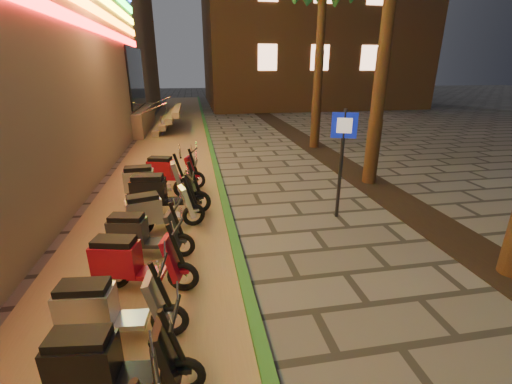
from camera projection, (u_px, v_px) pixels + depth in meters
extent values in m
cube|color=#8C7251|center=(167.00, 166.00, 12.20)|extent=(3.40, 60.00, 0.01)
cube|color=#286525|center=(215.00, 162.00, 12.47)|extent=(0.18, 60.00, 0.10)
cube|color=black|center=(407.00, 207.00, 8.61)|extent=(1.20, 40.00, 0.02)
cube|color=black|center=(136.00, 78.00, 18.34)|extent=(0.08, 5.00, 3.00)
cube|color=gray|center=(102.00, 120.00, 18.75)|extent=(5.00, 6.00, 1.20)
cube|color=#FF1414|center=(36.00, 2.00, 6.66)|extent=(0.06, 26.00, 0.28)
cube|color=gray|center=(159.00, 127.00, 19.40)|extent=(0.35, 5.00, 0.30)
cube|color=gray|center=(165.00, 121.00, 19.36)|extent=(0.35, 5.00, 0.30)
cube|color=gray|center=(171.00, 116.00, 19.31)|extent=(0.35, 5.00, 0.30)
cube|color=gray|center=(177.00, 110.00, 19.27)|extent=(0.35, 5.00, 0.30)
cylinder|color=silver|center=(146.00, 111.00, 17.11)|extent=(2.09, 0.06, 0.81)
cylinder|color=silver|center=(154.00, 103.00, 20.81)|extent=(2.09, 0.06, 0.81)
cube|color=#FFBB8C|center=(268.00, 57.00, 24.85)|extent=(1.40, 0.06, 1.80)
cube|color=#FFBB8C|center=(320.00, 58.00, 25.51)|extent=(1.40, 0.06, 1.80)
cube|color=#FFBB8C|center=(370.00, 58.00, 26.18)|extent=(1.40, 0.06, 1.80)
cylinder|color=#472D19|center=(380.00, 85.00, 9.49)|extent=(0.40, 0.40, 5.70)
cylinder|color=#472D19|center=(318.00, 76.00, 14.07)|extent=(0.40, 0.40, 5.95)
cylinder|color=black|center=(341.00, 165.00, 7.65)|extent=(0.08, 0.08, 2.49)
cube|color=#0D1CB3|center=(344.00, 125.00, 7.32)|extent=(0.52, 0.22, 0.55)
cube|color=white|center=(344.00, 126.00, 7.30)|extent=(0.31, 0.13, 0.32)
cylinder|color=black|center=(157.00, 379.00, 2.50)|extent=(0.17, 0.60, 0.05)
torus|color=black|center=(80.00, 381.00, 3.55)|extent=(0.50, 0.15, 0.49)
cylinder|color=silver|center=(80.00, 381.00, 3.55)|extent=(0.14, 0.11, 0.13)
torus|color=black|center=(183.00, 376.00, 3.61)|extent=(0.50, 0.15, 0.49)
cylinder|color=silver|center=(183.00, 376.00, 3.61)|extent=(0.14, 0.11, 0.13)
cube|color=black|center=(131.00, 376.00, 3.56)|extent=(0.55, 0.38, 0.08)
cube|color=black|center=(83.00, 360.00, 3.46)|extent=(0.70, 0.43, 0.47)
cube|color=black|center=(78.00, 339.00, 3.36)|extent=(0.62, 0.37, 0.11)
cube|color=black|center=(168.00, 353.00, 3.49)|extent=(0.29, 0.40, 0.66)
cylinder|color=black|center=(173.00, 338.00, 3.43)|extent=(0.26, 0.10, 0.70)
cylinder|color=black|center=(175.00, 313.00, 3.33)|extent=(0.11, 0.55, 0.04)
cube|color=black|center=(182.00, 368.00, 3.57)|extent=(0.22, 0.16, 0.06)
torus|color=black|center=(84.00, 325.00, 4.32)|extent=(0.50, 0.14, 0.50)
cylinder|color=silver|center=(84.00, 325.00, 4.32)|extent=(0.14, 0.11, 0.13)
torus|color=black|center=(170.00, 320.00, 4.40)|extent=(0.50, 0.14, 0.50)
cylinder|color=silver|center=(170.00, 320.00, 4.40)|extent=(0.14, 0.11, 0.13)
cube|color=#ACADB4|center=(126.00, 320.00, 4.34)|extent=(0.55, 0.37, 0.08)
cube|color=#ACADB4|center=(87.00, 307.00, 4.23)|extent=(0.70, 0.43, 0.48)
cube|color=black|center=(83.00, 288.00, 4.13)|extent=(0.62, 0.36, 0.11)
cube|color=#ACADB4|center=(157.00, 300.00, 4.28)|extent=(0.29, 0.40, 0.67)
cylinder|color=black|center=(161.00, 287.00, 4.22)|extent=(0.27, 0.09, 0.71)
cylinder|color=black|center=(163.00, 265.00, 4.11)|extent=(0.10, 0.55, 0.04)
cube|color=#ACADB4|center=(169.00, 313.00, 4.36)|extent=(0.22, 0.15, 0.06)
torus|color=black|center=(114.00, 274.00, 5.37)|extent=(0.52, 0.22, 0.51)
cylinder|color=silver|center=(114.00, 274.00, 5.37)|extent=(0.16, 0.13, 0.14)
torus|color=black|center=(183.00, 276.00, 5.31)|extent=(0.52, 0.22, 0.51)
cylinder|color=silver|center=(183.00, 276.00, 5.31)|extent=(0.16, 0.13, 0.14)
cube|color=maroon|center=(147.00, 273.00, 5.33)|extent=(0.60, 0.45, 0.08)
cube|color=maroon|center=(116.00, 258.00, 5.27)|extent=(0.76, 0.52, 0.49)
cube|color=black|center=(114.00, 242.00, 5.17)|extent=(0.67, 0.45, 0.12)
cube|color=maroon|center=(173.00, 257.00, 5.20)|extent=(0.35, 0.44, 0.69)
cylinder|color=black|center=(176.00, 246.00, 5.13)|extent=(0.28, 0.13, 0.73)
cylinder|color=black|center=(178.00, 227.00, 5.02)|extent=(0.18, 0.56, 0.04)
cube|color=maroon|center=(183.00, 270.00, 5.27)|extent=(0.24, 0.18, 0.06)
torus|color=black|center=(126.00, 244.00, 6.29)|extent=(0.49, 0.19, 0.48)
cylinder|color=silver|center=(126.00, 244.00, 6.29)|extent=(0.15, 0.12, 0.13)
torus|color=black|center=(182.00, 245.00, 6.28)|extent=(0.49, 0.19, 0.48)
cylinder|color=silver|center=(182.00, 245.00, 6.28)|extent=(0.15, 0.12, 0.13)
cube|color=#26282B|center=(153.00, 243.00, 6.27)|extent=(0.56, 0.41, 0.07)
cube|color=#26282B|center=(128.00, 231.00, 6.20)|extent=(0.71, 0.47, 0.46)
cube|color=black|center=(126.00, 218.00, 6.11)|extent=(0.62, 0.40, 0.11)
cube|color=#26282B|center=(174.00, 229.00, 6.17)|extent=(0.32, 0.41, 0.65)
cylinder|color=black|center=(176.00, 220.00, 6.11)|extent=(0.26, 0.11, 0.69)
cylinder|color=black|center=(178.00, 205.00, 6.00)|extent=(0.15, 0.54, 0.04)
cube|color=#26282B|center=(182.00, 240.00, 6.24)|extent=(0.23, 0.17, 0.06)
torus|color=black|center=(142.00, 224.00, 7.07)|extent=(0.52, 0.23, 0.51)
cylinder|color=silver|center=(142.00, 224.00, 7.07)|extent=(0.16, 0.13, 0.14)
torus|color=black|center=(194.00, 215.00, 7.52)|extent=(0.52, 0.23, 0.51)
cylinder|color=silver|center=(194.00, 215.00, 7.52)|extent=(0.16, 0.13, 0.14)
cube|color=#B8B9BC|center=(168.00, 218.00, 7.28)|extent=(0.62, 0.47, 0.08)
cube|color=#B8B9BC|center=(144.00, 211.00, 7.00)|extent=(0.77, 0.55, 0.50)
cube|color=black|center=(142.00, 198.00, 6.90)|extent=(0.68, 0.47, 0.12)
cube|color=#B8B9BC|center=(187.00, 202.00, 7.35)|extent=(0.36, 0.45, 0.70)
cylinder|color=black|center=(189.00, 192.00, 7.31)|extent=(0.28, 0.14, 0.73)
cylinder|color=black|center=(190.00, 178.00, 7.22)|extent=(0.20, 0.56, 0.04)
cube|color=#B8B9BC|center=(193.00, 210.00, 7.48)|extent=(0.25, 0.19, 0.06)
torus|color=black|center=(146.00, 204.00, 8.07)|extent=(0.58, 0.16, 0.57)
cylinder|color=silver|center=(146.00, 204.00, 8.07)|extent=(0.16, 0.12, 0.15)
torus|color=black|center=(199.00, 202.00, 8.17)|extent=(0.58, 0.16, 0.57)
cylinder|color=silver|center=(199.00, 202.00, 8.17)|extent=(0.16, 0.12, 0.15)
cube|color=black|center=(172.00, 201.00, 8.10)|extent=(0.64, 0.43, 0.09)
cube|color=black|center=(149.00, 191.00, 7.96)|extent=(0.81, 0.49, 0.55)
cube|color=black|center=(147.00, 178.00, 7.86)|extent=(0.71, 0.41, 0.13)
cube|color=black|center=(192.00, 187.00, 8.03)|extent=(0.33, 0.46, 0.77)
cylinder|color=black|center=(194.00, 178.00, 7.96)|extent=(0.31, 0.10, 0.82)
cylinder|color=black|center=(196.00, 164.00, 7.84)|extent=(0.11, 0.64, 0.05)
cube|color=black|center=(199.00, 197.00, 8.12)|extent=(0.26, 0.18, 0.07)
torus|color=black|center=(137.00, 192.00, 8.87)|extent=(0.56, 0.14, 0.55)
cylinder|color=silver|center=(137.00, 192.00, 8.87)|extent=(0.16, 0.12, 0.15)
torus|color=black|center=(184.00, 188.00, 9.14)|extent=(0.56, 0.14, 0.55)
cylinder|color=silver|center=(184.00, 188.00, 9.14)|extent=(0.16, 0.12, 0.15)
cube|color=#A8A8B0|center=(160.00, 188.00, 8.99)|extent=(0.61, 0.40, 0.08)
cube|color=#A8A8B0|center=(139.00, 180.00, 8.78)|extent=(0.77, 0.45, 0.53)
cube|color=black|center=(138.00, 169.00, 8.68)|extent=(0.68, 0.38, 0.13)
cube|color=#A8A8B0|center=(177.00, 176.00, 8.98)|extent=(0.31, 0.44, 0.74)
cylinder|color=black|center=(179.00, 168.00, 8.93)|extent=(0.29, 0.09, 0.78)
cylinder|color=black|center=(180.00, 155.00, 8.83)|extent=(0.09, 0.61, 0.05)
cube|color=#A8A8B0|center=(183.00, 184.00, 9.10)|extent=(0.24, 0.16, 0.06)
torus|color=black|center=(159.00, 178.00, 9.98)|extent=(0.53, 0.25, 0.52)
cylinder|color=silver|center=(159.00, 178.00, 9.98)|extent=(0.16, 0.14, 0.14)
torus|color=black|center=(197.00, 180.00, 9.86)|extent=(0.53, 0.25, 0.52)
cylinder|color=silver|center=(197.00, 180.00, 9.86)|extent=(0.16, 0.14, 0.14)
cube|color=maroon|center=(177.00, 178.00, 9.91)|extent=(0.63, 0.49, 0.08)
cube|color=maroon|center=(161.00, 169.00, 9.87)|extent=(0.78, 0.57, 0.50)
cube|color=black|center=(160.00, 159.00, 9.77)|extent=(0.69, 0.49, 0.12)
cube|color=maroon|center=(191.00, 168.00, 9.76)|extent=(0.37, 0.46, 0.71)
cylinder|color=black|center=(193.00, 161.00, 9.68)|extent=(0.28, 0.15, 0.74)
cylinder|color=black|center=(194.00, 150.00, 9.57)|extent=(0.21, 0.57, 0.04)
cube|color=maroon|center=(196.00, 176.00, 9.82)|extent=(0.25, 0.20, 0.06)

